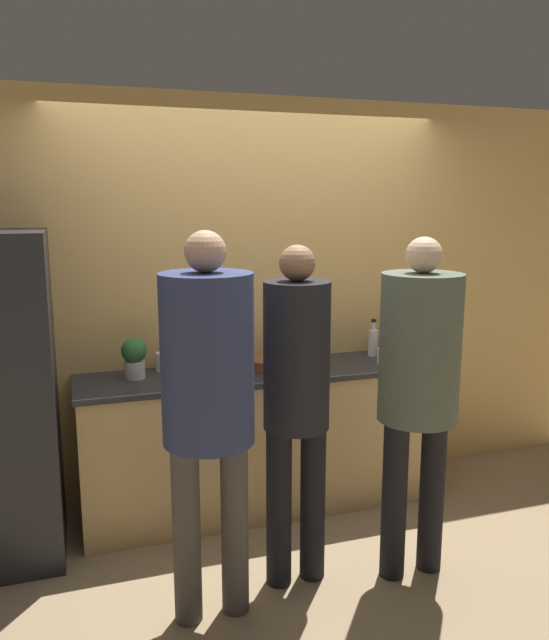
{
  "coord_description": "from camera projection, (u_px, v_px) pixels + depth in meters",
  "views": [
    {
      "loc": [
        -1.12,
        -3.28,
        1.95
      ],
      "look_at": [
        0.0,
        0.13,
        1.26
      ],
      "focal_mm": 35.0,
      "sensor_mm": 36.0,
      "label": 1
    }
  ],
  "objects": [
    {
      "name": "ground_plane",
      "position": [
        281.0,
        528.0,
        3.77
      ],
      "size": [
        14.0,
        14.0,
        0.0
      ],
      "primitive_type": "plane",
      "color": "#9E8460"
    },
    {
      "name": "wall_back",
      "position": [
        252.0,
        301.0,
        4.1
      ],
      "size": [
        5.2,
        0.06,
        2.6
      ],
      "color": "#E0B266",
      "rests_on": "ground_plane"
    },
    {
      "name": "counter",
      "position": [
        265.0,
        438.0,
        4.0
      ],
      "size": [
        2.31,
        0.59,
        0.91
      ],
      "color": "tan",
      "rests_on": "ground_plane"
    },
    {
      "name": "person_left",
      "position": [
        208.0,
        387.0,
        2.78
      ],
      "size": [
        0.42,
        0.42,
        1.83
      ],
      "color": "#4C4742",
      "rests_on": "ground_plane"
    },
    {
      "name": "person_center",
      "position": [
        296.0,
        390.0,
        3.08
      ],
      "size": [
        0.33,
        0.33,
        1.75
      ],
      "color": "black",
      "rests_on": "ground_plane"
    },
    {
      "name": "person_right",
      "position": [
        419.0,
        373.0,
        3.14
      ],
      "size": [
        0.41,
        0.41,
        1.78
      ],
      "color": "black",
      "rests_on": "ground_plane"
    },
    {
      "name": "fruit_bowl",
      "position": [
        269.0,
        363.0,
        3.91
      ],
      "size": [
        0.3,
        0.3,
        0.11
      ],
      "color": "brown",
      "rests_on": "counter"
    },
    {
      "name": "utensil_crock",
      "position": [
        164.0,
        361.0,
        3.86
      ],
      "size": [
        0.1,
        0.1,
        0.25
      ],
      "color": "silver",
      "rests_on": "counter"
    },
    {
      "name": "bottle_amber",
      "position": [
        410.0,
        342.0,
        4.26
      ],
      "size": [
        0.07,
        0.07,
        0.23
      ],
      "color": "brown",
      "rests_on": "counter"
    },
    {
      "name": "bottle_green",
      "position": [
        298.0,
        349.0,
        4.04
      ],
      "size": [
        0.08,
        0.08,
        0.24
      ],
      "color": "#236033",
      "rests_on": "counter"
    },
    {
      "name": "bottle_clear",
      "position": [
        373.0,
        341.0,
        4.24
      ],
      "size": [
        0.07,
        0.07,
        0.25
      ],
      "color": "silver",
      "rests_on": "counter"
    },
    {
      "name": "cup_white",
      "position": [
        383.0,
        356.0,
        4.02
      ],
      "size": [
        0.07,
        0.07,
        0.1
      ],
      "color": "white",
      "rests_on": "counter"
    },
    {
      "name": "potted_plant",
      "position": [
        134.0,
        356.0,
        3.68
      ],
      "size": [
        0.15,
        0.15,
        0.25
      ],
      "color": "beige",
      "rests_on": "counter"
    }
  ]
}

